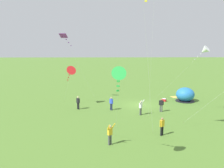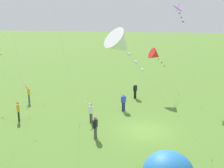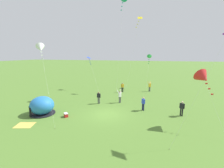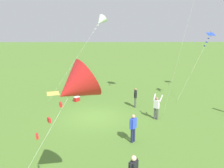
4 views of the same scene
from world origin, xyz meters
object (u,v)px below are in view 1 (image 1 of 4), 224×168
object	(u,v)px
person_center_field	(161,104)
kite_green	(119,75)
person_far_back	(110,133)
person_near_tent	(111,103)
kite_red	(70,72)
cooler_box	(164,100)
kite_white	(204,51)
person_watching_sky	(78,102)
person_flying_kite	(141,107)
person_strolling	(162,125)
kite_purple	(64,37)
popup_tent	(185,95)

from	to	relation	value
person_center_field	kite_green	size ratio (longest dim) A/B	0.25
person_far_back	person_near_tent	xyz separation A→B (m)	(-0.34, -10.22, -0.03)
person_center_field	kite_red	xyz separation A→B (m)	(11.82, -3.39, 3.79)
cooler_box	kite_white	xyz separation A→B (m)	(-4.56, 2.22, 7.38)
cooler_box	kite_green	bearing A→B (deg)	66.44
person_center_field	kite_green	distance (m)	15.22
person_watching_sky	kite_green	xyz separation A→B (m)	(-4.49, 14.30, 5.35)
kite_white	kite_red	world-z (taller)	kite_white
person_center_field	person_near_tent	world-z (taller)	same
cooler_box	person_near_tent	distance (m)	9.27
person_far_back	person_flying_kite	size ratio (longest dim) A/B	1.00
cooler_box	person_watching_sky	world-z (taller)	person_watching_sky
person_strolling	person_center_field	xyz separation A→B (m)	(-1.79, -7.45, 0.00)
person_center_field	person_strolling	bearing A→B (deg)	76.51
person_far_back	kite_green	bearing A→B (deg)	97.84
cooler_box	kite_purple	size ratio (longest dim) A/B	0.06
person_near_tent	kite_green	world-z (taller)	kite_green
popup_tent	person_watching_sky	size ratio (longest dim) A/B	1.63
popup_tent	kite_white	size ratio (longest dim) A/B	0.34
person_center_field	person_far_back	size ratio (longest dim) A/B	0.91
person_near_tent	person_watching_sky	bearing A→B (deg)	-6.49
popup_tent	kite_purple	distance (m)	19.73
popup_tent	person_flying_kite	world-z (taller)	popup_tent
popup_tent	person_flying_kite	xyz separation A→B (m)	(7.76, 6.59, 0.00)
person_flying_kite	kite_red	world-z (taller)	kite_red
person_center_field	cooler_box	bearing A→B (deg)	-108.97
cooler_box	person_watching_sky	size ratio (longest dim) A/B	0.37
person_far_back	person_flying_kite	xyz separation A→B (m)	(-3.83, -8.07, 0.00)
person_watching_sky	person_near_tent	xyz separation A→B (m)	(-4.33, 0.49, 0.00)
kite_green	cooler_box	bearing A→B (deg)	-113.56
popup_tent	kite_green	size ratio (longest dim) A/B	0.41
person_strolling	person_near_tent	xyz separation A→B (m)	(4.48, -8.38, 0.00)
person_far_back	person_near_tent	world-z (taller)	person_far_back
kite_green	kite_purple	bearing A→B (deg)	-69.94
kite_green	kite_red	xyz separation A→B (m)	(5.71, -16.27, -1.56)
cooler_box	kite_green	distance (m)	20.81
person_center_field	kite_white	size ratio (longest dim) A/B	0.21
person_center_field	person_near_tent	distance (m)	6.33
person_far_back	kite_purple	xyz separation A→B (m)	(6.24, -14.86, 8.44)
cooler_box	kite_purple	xyz separation A→B (m)	(14.69, -0.21, 9.22)
kite_purple	kite_red	xyz separation A→B (m)	(-1.02, 2.18, -4.69)
cooler_box	kite_purple	world-z (taller)	kite_purple
person_strolling	cooler_box	bearing A→B (deg)	-105.82
person_center_field	kite_green	bearing A→B (deg)	64.62
person_near_tent	kite_green	bearing A→B (deg)	90.65
person_flying_kite	person_center_field	bearing A→B (deg)	-156.25
person_far_back	kite_white	world-z (taller)	kite_white
popup_tent	person_far_back	size ratio (longest dim) A/B	1.49
cooler_box	person_center_field	distance (m)	5.72
person_flying_kite	person_far_back	bearing A→B (deg)	64.61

